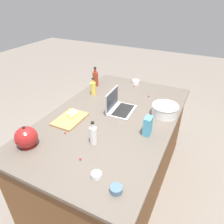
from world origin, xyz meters
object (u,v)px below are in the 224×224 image
at_px(butter_stick_left, 71,113).
at_px(candy_bag, 148,126).
at_px(laptop, 119,107).
at_px(butter_stick_right, 74,115).
at_px(bottle_soy, 95,78).
at_px(bottle_vinegar, 93,135).
at_px(ramekin_wide, 136,82).
at_px(bottle_oil, 93,88).
at_px(mixing_bowl_large, 165,110).
at_px(kettle, 26,138).
at_px(cutting_board, 70,119).
at_px(ramekin_small, 96,175).
at_px(ramekin_medium, 116,189).

bearing_deg(butter_stick_left, candy_bag, 94.36).
distance_m(laptop, butter_stick_right, 0.46).
bearing_deg(bottle_soy, bottle_vinegar, 29.35).
bearing_deg(butter_stick_left, ramekin_wide, 165.25).
xyz_separation_m(laptop, bottle_oil, (-0.21, -0.43, 0.03)).
distance_m(mixing_bowl_large, butter_stick_left, 0.92).
relative_size(mixing_bowl_large, bottle_soy, 1.06).
height_order(bottle_vinegar, butter_stick_right, bottle_vinegar).
xyz_separation_m(kettle, butter_stick_left, (-0.52, 0.06, -0.04)).
height_order(kettle, candy_bag, kettle).
relative_size(ramekin_wide, candy_bag, 0.55).
relative_size(cutting_board, ramekin_small, 4.60).
xyz_separation_m(bottle_soy, butter_stick_right, (0.76, 0.21, -0.06)).
relative_size(bottle_oil, ramekin_wide, 2.16).
distance_m(butter_stick_left, ramekin_medium, 0.98).
height_order(ramekin_medium, candy_bag, candy_bag).
bearing_deg(bottle_vinegar, bottle_oil, -149.20).
relative_size(bottle_soy, bottle_oil, 1.20).
relative_size(bottle_oil, candy_bag, 1.20).
bearing_deg(kettle, butter_stick_left, 173.71).
distance_m(bottle_vinegar, kettle, 0.53).
bearing_deg(ramekin_medium, mixing_bowl_large, 177.78).
relative_size(ramekin_small, ramekin_medium, 0.90).
distance_m(bottle_vinegar, ramekin_small, 0.36).
bearing_deg(ramekin_small, cutting_board, -130.65).
xyz_separation_m(bottle_soy, cutting_board, (0.81, 0.18, -0.09)).
distance_m(bottle_oil, butter_stick_right, 0.55).
distance_m(bottle_vinegar, ramekin_wide, 1.31).
distance_m(bottle_soy, butter_stick_left, 0.77).
height_order(laptop, bottle_oil, laptop).
distance_m(ramekin_medium, ramekin_wide, 1.72).
distance_m(mixing_bowl_large, cutting_board, 0.93).
bearing_deg(ramekin_medium, kettle, -95.78).
height_order(bottle_vinegar, ramekin_wide, bottle_vinegar).
height_order(cutting_board, butter_stick_right, butter_stick_right).
distance_m(cutting_board, butter_stick_right, 0.06).
distance_m(laptop, ramekin_small, 0.89).
distance_m(laptop, bottle_soy, 0.70).
bearing_deg(bottle_oil, butter_stick_left, 6.43).
xyz_separation_m(bottle_vinegar, butter_stick_left, (-0.26, -0.40, -0.05)).
distance_m(bottle_vinegar, ramekin_medium, 0.51).
bearing_deg(bottle_oil, candy_bag, 60.37).
bearing_deg(bottle_soy, ramekin_small, 30.40).
height_order(mixing_bowl_large, cutting_board, mixing_bowl_large).
height_order(kettle, ramekin_wide, kettle).
bearing_deg(ramekin_wide, butter_stick_right, -12.27).
height_order(bottle_vinegar, cutting_board, bottle_vinegar).
relative_size(bottle_vinegar, butter_stick_left, 1.91).
bearing_deg(laptop, bottle_oil, -116.42).
bearing_deg(ramekin_wide, laptop, 7.41).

